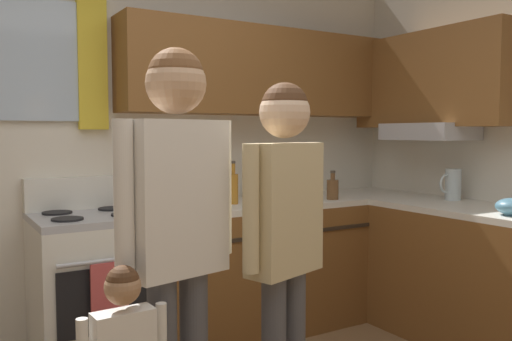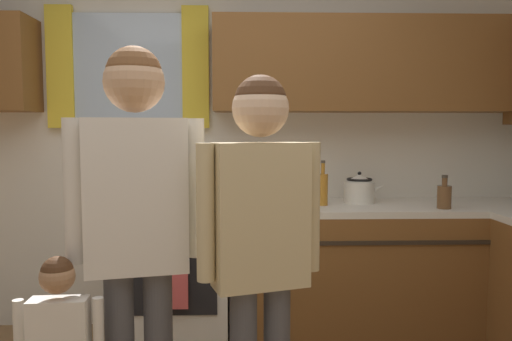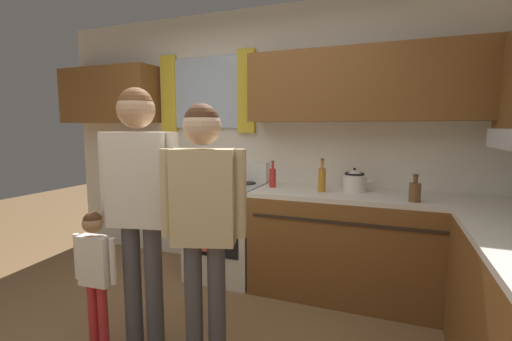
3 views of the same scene
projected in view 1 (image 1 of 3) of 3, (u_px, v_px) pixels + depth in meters
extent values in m
cube|color=silver|center=(105.00, 144.00, 3.47)|extent=(4.60, 0.10, 2.60)
cube|color=silver|center=(12.00, 58.00, 3.09)|extent=(0.73, 0.03, 0.72)
cube|color=yellow|center=(92.00, 63.00, 3.32)|extent=(0.18, 0.04, 0.82)
cube|color=brown|center=(273.00, 73.00, 3.87)|extent=(2.26, 0.32, 0.61)
cube|color=brown|center=(434.00, 80.00, 3.84)|extent=(0.32, 1.27, 0.67)
cube|color=#B7B7BC|center=(429.00, 132.00, 3.83)|extent=(0.40, 0.60, 0.12)
cube|color=brown|center=(291.00, 263.00, 3.87)|extent=(2.14, 0.62, 0.86)
cube|color=silver|center=(292.00, 202.00, 3.84)|extent=(2.14, 0.62, 0.04)
cube|color=brown|center=(494.00, 285.00, 3.32)|extent=(0.62, 1.58, 0.86)
cube|color=silver|center=(496.00, 213.00, 3.29)|extent=(0.62, 1.58, 0.04)
cube|color=#2D2319|center=(319.00, 230.00, 3.58)|extent=(2.02, 0.01, 0.02)
cube|color=silver|center=(93.00, 294.00, 3.13)|extent=(0.65, 0.62, 0.86)
cube|color=black|center=(108.00, 300.00, 2.86)|extent=(0.53, 0.01, 0.36)
cylinder|color=#ADADB2|center=(109.00, 260.00, 2.82)|extent=(0.53, 0.02, 0.02)
cube|color=#ADADB2|center=(91.00, 218.00, 3.10)|extent=(0.65, 0.62, 0.04)
cube|color=silver|center=(80.00, 193.00, 3.32)|extent=(0.65, 0.08, 0.20)
cylinder|color=black|center=(67.00, 219.00, 2.90)|extent=(0.17, 0.17, 0.01)
cylinder|color=black|center=(126.00, 214.00, 3.07)|extent=(0.17, 0.17, 0.01)
cylinder|color=black|center=(57.00, 213.00, 3.13)|extent=(0.17, 0.17, 0.01)
cylinder|color=black|center=(112.00, 209.00, 3.30)|extent=(0.17, 0.17, 0.01)
cube|color=#CC4C4C|center=(110.00, 294.00, 2.83)|extent=(0.20, 0.02, 0.34)
cylinder|color=brown|center=(333.00, 190.00, 3.79)|extent=(0.08, 0.08, 0.14)
cylinder|color=brown|center=(333.00, 176.00, 3.78)|extent=(0.03, 0.03, 0.05)
cylinder|color=#3F382D|center=(333.00, 172.00, 3.78)|extent=(0.04, 0.04, 0.02)
cylinder|color=red|center=(163.00, 194.00, 3.36)|extent=(0.06, 0.06, 0.17)
cylinder|color=red|center=(163.00, 176.00, 3.35)|extent=(0.02, 0.02, 0.06)
cylinder|color=#3F382D|center=(163.00, 170.00, 3.35)|extent=(0.03, 0.03, 0.02)
cylinder|color=#B27223|center=(233.00, 189.00, 3.55)|extent=(0.06, 0.06, 0.20)
cylinder|color=#B27223|center=(233.00, 169.00, 3.54)|extent=(0.02, 0.02, 0.07)
cylinder|color=#3F382D|center=(233.00, 162.00, 3.53)|extent=(0.03, 0.03, 0.02)
cylinder|color=silver|center=(258.00, 190.00, 3.77)|extent=(0.20, 0.20, 0.14)
cone|color=silver|center=(258.00, 177.00, 3.76)|extent=(0.18, 0.18, 0.05)
sphere|color=black|center=(258.00, 172.00, 3.76)|extent=(0.02, 0.02, 0.02)
cone|color=silver|center=(274.00, 185.00, 3.83)|extent=(0.09, 0.04, 0.07)
torus|color=black|center=(258.00, 178.00, 3.76)|extent=(0.17, 0.17, 0.02)
cylinder|color=silver|center=(453.00, 185.00, 3.75)|extent=(0.11, 0.11, 0.22)
torus|color=silver|center=(447.00, 183.00, 3.72)|extent=(0.14, 0.02, 0.14)
cube|color=white|center=(177.00, 198.00, 2.03)|extent=(0.41, 0.24, 0.59)
cylinder|color=white|center=(223.00, 187.00, 2.18)|extent=(0.07, 0.07, 0.54)
cylinder|color=white|center=(124.00, 196.00, 1.87)|extent=(0.07, 0.07, 0.54)
sphere|color=tan|center=(176.00, 84.00, 2.00)|extent=(0.23, 0.23, 0.23)
sphere|color=brown|center=(176.00, 76.00, 2.00)|extent=(0.21, 0.21, 0.21)
cube|color=#D1BC8C|center=(284.00, 208.00, 2.25)|extent=(0.39, 0.25, 0.55)
cylinder|color=#D1BC8C|center=(313.00, 199.00, 2.41)|extent=(0.07, 0.07, 0.51)
cylinder|color=#D1BC8C|center=(251.00, 209.00, 2.09)|extent=(0.07, 0.07, 0.51)
sphere|color=beige|center=(285.00, 113.00, 2.22)|extent=(0.21, 0.21, 0.21)
sphere|color=#4C2D19|center=(285.00, 106.00, 2.22)|extent=(0.20, 0.20, 0.20)
sphere|color=#A87A56|center=(123.00, 287.00, 1.80)|extent=(0.12, 0.12, 0.12)
sphere|color=#4C2D19|center=(123.00, 282.00, 1.80)|extent=(0.11, 0.11, 0.11)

